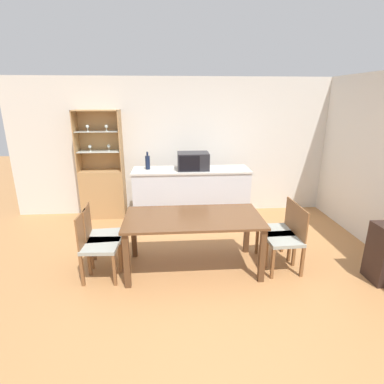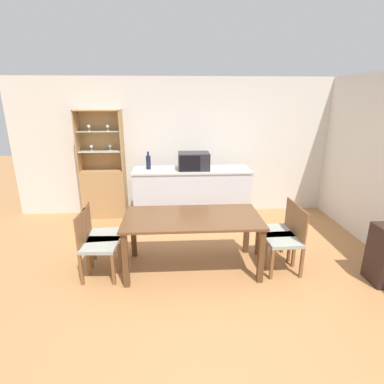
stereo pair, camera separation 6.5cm
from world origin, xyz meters
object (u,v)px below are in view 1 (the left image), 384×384
object	(u,v)px
dining_chair_side_right_far	(279,230)
dining_table	(193,224)
display_cabinet	(103,186)
dining_chair_side_left_far	(102,236)
microwave	(193,161)
dining_chair_side_right_near	(286,239)
dining_chair_side_left_near	(97,245)
wine_bottle	(148,162)

from	to	relation	value
dining_chair_side_right_far	dining_table	bearing A→B (deg)	94.52
display_cabinet	dining_chair_side_left_far	size ratio (longest dim) A/B	2.30
dining_table	dining_chair_side_right_far	size ratio (longest dim) A/B	2.03
dining_table	microwave	xyz separation A→B (m)	(0.11, 1.42, 0.53)
dining_table	dining_chair_side_right_far	bearing A→B (deg)	6.26
dining_chair_side_right_far	dining_chair_side_right_near	xyz separation A→B (m)	(-0.00, -0.26, 0.00)
dining_table	dining_chair_side_left_near	bearing A→B (deg)	-173.91
microwave	wine_bottle	distance (m)	0.77
dining_chair_side_right_far	dining_chair_side_left_far	world-z (taller)	same
dining_chair_side_right_near	microwave	size ratio (longest dim) A/B	1.65
wine_bottle	dining_table	bearing A→B (deg)	-66.24
dining_chair_side_right_far	microwave	xyz separation A→B (m)	(-1.09, 1.29, 0.72)
dining_chair_side_left_near	dining_chair_side_left_far	size ratio (longest dim) A/B	1.00
dining_chair_side_left_near	wine_bottle	distance (m)	1.85
dining_chair_side_right_far	wine_bottle	world-z (taller)	wine_bottle
microwave	display_cabinet	bearing A→B (deg)	161.90
display_cabinet	dining_chair_side_right_near	xyz separation A→B (m)	(2.74, -2.09, -0.15)
dining_table	dining_chair_side_left_far	bearing A→B (deg)	173.96
microwave	wine_bottle	world-z (taller)	wine_bottle
dining_chair_side_right_near	microwave	world-z (taller)	microwave
display_cabinet	dining_table	distance (m)	2.50
dining_chair_side_left_far	dining_table	bearing A→B (deg)	79.77
display_cabinet	wine_bottle	world-z (taller)	display_cabinet
dining_table	dining_chair_side_right_near	bearing A→B (deg)	-6.12
display_cabinet	dining_chair_side_left_near	distance (m)	2.13
display_cabinet	dining_chair_side_right_far	bearing A→B (deg)	-33.73
display_cabinet	dining_chair_side_left_near	size ratio (longest dim) A/B	2.30
dining_chair_side_right_near	display_cabinet	bearing A→B (deg)	50.62
display_cabinet	dining_chair_side_right_far	size ratio (longest dim) A/B	2.30
dining_chair_side_left_near	microwave	distance (m)	2.15
dining_chair_side_right_far	wine_bottle	xyz separation A→B (m)	(-1.86, 1.36, 0.69)
dining_table	dining_chair_side_left_far	world-z (taller)	dining_chair_side_left_far
dining_chair_side_right_near	dining_chair_side_left_near	bearing A→B (deg)	87.94
dining_chair_side_left_near	wine_bottle	world-z (taller)	wine_bottle
display_cabinet	microwave	distance (m)	1.83
dining_chair_side_right_far	dining_chair_side_right_near	size ratio (longest dim) A/B	1.00
display_cabinet	dining_chair_side_left_far	bearing A→B (deg)	-79.42
dining_chair_side_left_near	dining_chair_side_right_near	distance (m)	2.40
display_cabinet	microwave	size ratio (longest dim) A/B	3.80
dining_chair_side_right_near	dining_table	bearing A→B (deg)	81.83
dining_chair_side_right_near	dining_chair_side_left_far	distance (m)	2.42
dining_chair_side_left_near	dining_chair_side_left_far	world-z (taller)	same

